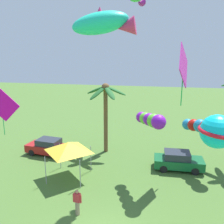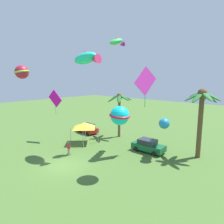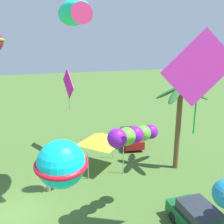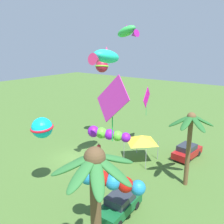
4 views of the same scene
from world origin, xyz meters
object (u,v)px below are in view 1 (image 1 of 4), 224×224
object	(u,v)px
spectator_0	(77,202)
kite_diamond_0	(184,66)
kite_diamond_2	(1,104)
palm_tree_1	(106,99)
kite_tube_6	(202,126)
kite_tube_7	(150,120)
kite_fish_1	(104,23)
festival_tent	(69,147)
parked_car_0	(48,147)
parked_car_1	(178,161)
kite_ball_5	(217,131)

from	to	relation	value
spectator_0	kite_diamond_0	bearing A→B (deg)	46.82
kite_diamond_2	kite_diamond_0	bearing A→B (deg)	18.48
palm_tree_1	kite_tube_6	bearing A→B (deg)	-13.93
kite_tube_6	kite_tube_7	distance (m)	5.21
kite_fish_1	spectator_0	bearing A→B (deg)	-121.60
festival_tent	kite_tube_7	distance (m)	6.39
kite_diamond_2	parked_car_0	bearing A→B (deg)	86.04
palm_tree_1	festival_tent	world-z (taller)	palm_tree_1
parked_car_1	parked_car_0	bearing A→B (deg)	176.82
festival_tent	kite_diamond_0	bearing A→B (deg)	15.69
kite_diamond_2	kite_tube_6	size ratio (longest dim) A/B	0.92
kite_diamond_0	kite_fish_1	size ratio (longest dim) A/B	1.22
kite_fish_1	kite_diamond_2	size ratio (longest dim) A/B	1.09
palm_tree_1	parked_car_1	distance (m)	8.28
spectator_0	palm_tree_1	bearing A→B (deg)	92.96
kite_fish_1	kite_tube_6	size ratio (longest dim) A/B	1.00
parked_car_1	palm_tree_1	bearing A→B (deg)	159.47
parked_car_0	spectator_0	world-z (taller)	spectator_0
spectator_0	kite_ball_5	xyz separation A→B (m)	(7.26, 0.33, 4.70)
parked_car_1	festival_tent	world-z (taller)	festival_tent
kite_fish_1	kite_tube_6	distance (m)	11.20
festival_tent	kite_diamond_2	world-z (taller)	kite_diamond_2
palm_tree_1	kite_ball_5	distance (m)	12.06
spectator_0	parked_car_0	bearing A→B (deg)	126.15
palm_tree_1	festival_tent	xyz separation A→B (m)	(-1.58, -5.47, -2.63)
parked_car_0	kite_fish_1	xyz separation A→B (m)	(6.85, -5.79, 10.09)
kite_diamond_2	kite_tube_7	world-z (taller)	kite_diamond_2
kite_diamond_0	kite_tube_7	world-z (taller)	kite_diamond_0
kite_diamond_0	kite_fish_1	xyz separation A→B (m)	(-4.75, -4.39, 2.48)
spectator_0	festival_tent	distance (m)	4.87
parked_car_1	kite_tube_6	world-z (taller)	kite_tube_6
parked_car_0	kite_tube_6	size ratio (longest dim) A/B	1.09
parked_car_1	kite_ball_5	xyz separation A→B (m)	(1.16, -6.75, 4.76)
kite_tube_6	kite_tube_7	world-z (taller)	kite_tube_7
parked_car_1	kite_ball_5	size ratio (longest dim) A/B	1.87
kite_diamond_2	kite_tube_6	xyz separation A→B (m)	(13.77, 5.17, -2.22)
spectator_0	kite_fish_1	bearing A→B (deg)	58.40
kite_diamond_0	kite_diamond_2	size ratio (longest dim) A/B	1.33
parked_car_0	spectator_0	size ratio (longest dim) A/B	2.56
kite_fish_1	kite_tube_6	xyz separation A→B (m)	(6.56, 5.56, -7.17)
kite_fish_1	kite_diamond_2	bearing A→B (deg)	176.89
palm_tree_1	kite_diamond_2	distance (m)	9.12
palm_tree_1	spectator_0	bearing A→B (deg)	-87.04
spectator_0	kite_tube_7	bearing A→B (deg)	47.79
parked_car_0	kite_tube_6	xyz separation A→B (m)	(13.40, -0.23, 2.92)
spectator_0	kite_tube_6	bearing A→B (deg)	44.08
parked_car_1	kite_diamond_2	world-z (taller)	kite_diamond_2
kite_ball_5	palm_tree_1	bearing A→B (deg)	130.06
festival_tent	kite_tube_7	bearing A→B (deg)	1.65
kite_diamond_0	kite_tube_7	bearing A→B (deg)	-135.07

